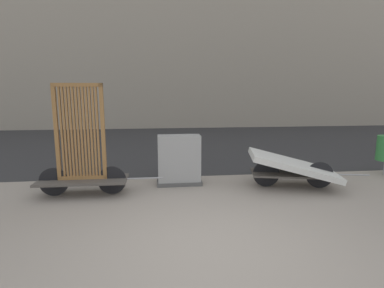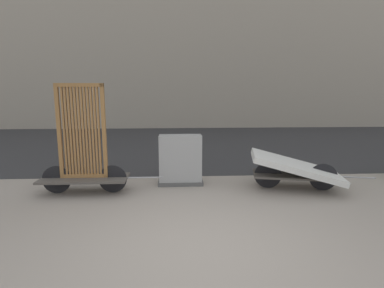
{
  "view_description": "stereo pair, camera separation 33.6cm",
  "coord_description": "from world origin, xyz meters",
  "views": [
    {
      "loc": [
        -0.66,
        -3.49,
        1.99
      ],
      "look_at": [
        0.0,
        2.35,
        0.97
      ],
      "focal_mm": 28.0,
      "sensor_mm": 36.0,
      "label": 1
    },
    {
      "loc": [
        -0.33,
        -3.52,
        1.99
      ],
      "look_at": [
        0.0,
        2.35,
        0.97
      ],
      "focal_mm": 28.0,
      "sensor_mm": 36.0,
      "label": 2
    }
  ],
  "objects": [
    {
      "name": "ground_plane",
      "position": [
        0.0,
        0.0,
        0.0
      ],
      "size": [
        60.0,
        60.0,
        0.0
      ],
      "primitive_type": "plane",
      "color": "gray"
    },
    {
      "name": "road_strip",
      "position": [
        0.0,
        8.33,
        0.0
      ],
      "size": [
        56.0,
        9.83,
        0.01
      ],
      "color": "#2D2D30",
      "rests_on": "ground_plane"
    },
    {
      "name": "bike_cart_with_bedframe",
      "position": [
        -2.14,
        2.35,
        0.75
      ],
      "size": [
        2.4,
        0.71,
        2.16
      ],
      "rotation": [
        0.0,
        0.0,
        -0.01
      ],
      "color": "#4C4742",
      "rests_on": "ground_plane"
    },
    {
      "name": "bike_cart_with_mattress",
      "position": [
        2.15,
        2.35,
        0.44
      ],
      "size": [
        2.5,
        1.4,
        0.76
      ],
      "rotation": [
        0.0,
        0.0,
        -0.2
      ],
      "color": "#4C4742",
      "rests_on": "ground_plane"
    },
    {
      "name": "utility_cabinet",
      "position": [
        -0.23,
        2.84,
        0.5
      ],
      "size": [
        0.97,
        0.45,
        1.08
      ],
      "color": "#4C4C4C",
      "rests_on": "ground_plane"
    }
  ]
}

